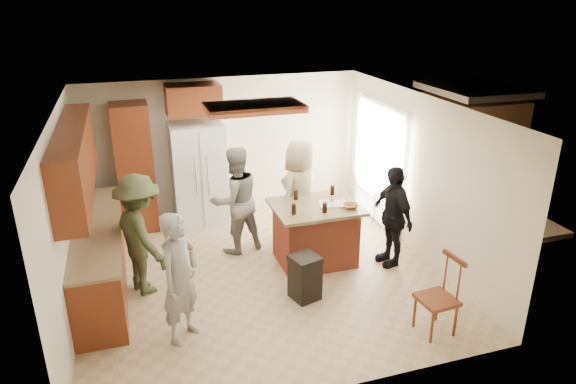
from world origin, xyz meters
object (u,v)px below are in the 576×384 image
object	(u,v)px
person_behind_right	(300,193)
refrigerator	(199,174)
person_side_right	(392,216)
person_behind_left	(235,200)
kitchen_island	(315,233)
trash_bin	(305,277)
spindle_chair	(438,299)
person_counter	(141,235)
person_front_left	(180,278)

from	to	relation	value
person_behind_right	refrigerator	bearing A→B (deg)	-81.27
person_side_right	person_behind_left	bearing A→B (deg)	-122.16
person_behind_right	refrigerator	xyz separation A→B (m)	(-1.42, 1.32, 0.03)
kitchen_island	person_side_right	bearing A→B (deg)	-19.95
trash_bin	spindle_chair	xyz separation A→B (m)	(1.28, -1.17, 0.13)
person_side_right	person_counter	distance (m)	3.61
person_behind_left	refrigerator	xyz separation A→B (m)	(-0.38, 1.26, 0.04)
trash_bin	spindle_chair	bearing A→B (deg)	-42.50
person_front_left	person_side_right	world-z (taller)	person_front_left
person_front_left	kitchen_island	size ratio (longest dim) A/B	1.26
person_front_left	refrigerator	xyz separation A→B (m)	(0.70, 3.26, 0.09)
person_behind_left	spindle_chair	xyz separation A→B (m)	(1.85, -2.81, -0.40)
person_behind_right	spindle_chair	distance (m)	2.90
person_side_right	refrigerator	xyz separation A→B (m)	(-2.51, 2.37, 0.13)
refrigerator	trash_bin	distance (m)	3.11
person_front_left	refrigerator	bearing A→B (deg)	30.26
trash_bin	person_side_right	bearing A→B (deg)	18.88
person_side_right	trash_bin	xyz separation A→B (m)	(-1.56, -0.53, -0.46)
person_front_left	person_behind_right	distance (m)	2.87
person_counter	refrigerator	world-z (taller)	refrigerator
kitchen_island	trash_bin	xyz separation A→B (m)	(-0.49, -0.92, -0.16)
person_side_right	spindle_chair	world-z (taller)	person_side_right
person_behind_right	person_counter	xyz separation A→B (m)	(-2.50, -0.72, -0.03)
refrigerator	trash_bin	world-z (taller)	refrigerator
person_side_right	refrigerator	distance (m)	3.45
person_behind_right	trash_bin	xyz separation A→B (m)	(-0.47, -1.58, -0.55)
person_behind_left	person_side_right	size ratio (longest dim) A/B	1.11
person_front_left	trash_bin	bearing A→B (deg)	-35.34
refrigerator	person_behind_left	bearing A→B (deg)	-73.24
refrigerator	kitchen_island	bearing A→B (deg)	-53.99
spindle_chair	person_behind_left	bearing A→B (deg)	123.31
refrigerator	spindle_chair	size ratio (longest dim) A/B	1.81
person_front_left	refrigerator	world-z (taller)	refrigerator
person_behind_left	spindle_chair	world-z (taller)	person_behind_left
person_side_right	refrigerator	bearing A→B (deg)	-137.99
person_side_right	spindle_chair	xyz separation A→B (m)	(-0.28, -1.70, -0.32)
person_front_left	person_counter	bearing A→B (deg)	59.73
person_front_left	spindle_chair	xyz separation A→B (m)	(2.93, -0.81, -0.35)
person_front_left	kitchen_island	distance (m)	2.52
person_behind_left	trash_bin	distance (m)	1.82
person_counter	spindle_chair	world-z (taller)	person_counter
person_behind_right	person_side_right	distance (m)	1.52
person_side_right	refrigerator	world-z (taller)	refrigerator
refrigerator	person_front_left	bearing A→B (deg)	-102.19
person_front_left	person_behind_left	world-z (taller)	person_behind_left
person_counter	person_side_right	bearing A→B (deg)	-118.34
person_front_left	person_behind_left	size ratio (longest dim) A/B	0.94
person_side_right	spindle_chair	distance (m)	1.76
person_side_right	kitchen_island	xyz separation A→B (m)	(-1.07, 0.39, -0.30)
refrigerator	spindle_chair	distance (m)	4.66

